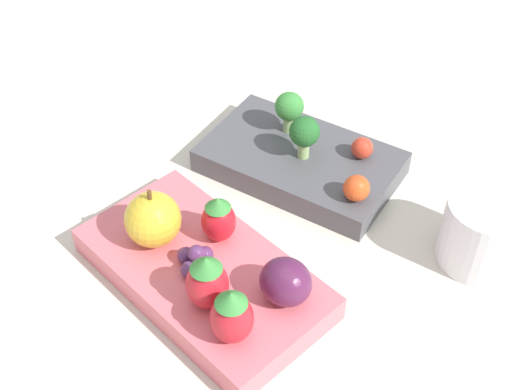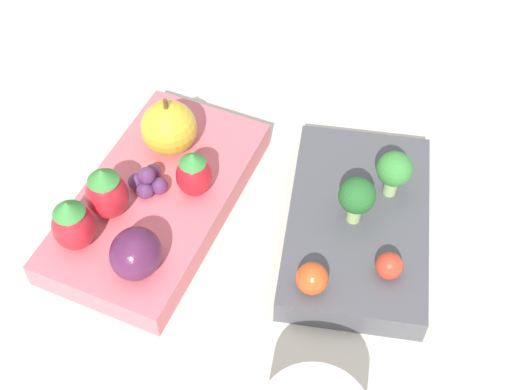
% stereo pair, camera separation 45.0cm
% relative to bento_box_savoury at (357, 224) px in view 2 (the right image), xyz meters
% --- Properties ---
extents(ground_plane, '(4.00, 4.00, 0.00)m').
position_rel_bento_box_savoury_xyz_m(ground_plane, '(0.01, -0.08, -0.01)').
color(ground_plane, beige).
extents(bento_box_savoury, '(0.19, 0.12, 0.02)m').
position_rel_bento_box_savoury_xyz_m(bento_box_savoury, '(0.00, 0.00, 0.00)').
color(bento_box_savoury, '#4C4C51').
rests_on(bento_box_savoury, ground_plane).
extents(bento_box_fruit, '(0.23, 0.15, 0.02)m').
position_rel_bento_box_savoury_xyz_m(bento_box_fruit, '(0.01, -0.16, -0.00)').
color(bento_box_fruit, '#DB6670').
rests_on(bento_box_fruit, ground_plane).
extents(broccoli_floret_0, '(0.03, 0.03, 0.04)m').
position_rel_bento_box_savoury_xyz_m(broccoli_floret_0, '(0.01, -0.00, 0.04)').
color(broccoli_floret_0, '#93B770').
rests_on(broccoli_floret_0, bento_box_savoury).
extents(broccoli_floret_1, '(0.03, 0.03, 0.04)m').
position_rel_bento_box_savoury_xyz_m(broccoli_floret_1, '(-0.03, 0.02, 0.04)').
color(broccoli_floret_1, '#93B770').
rests_on(broccoli_floret_1, bento_box_savoury).
extents(cherry_tomato_0, '(0.02, 0.02, 0.02)m').
position_rel_bento_box_savoury_xyz_m(cherry_tomato_0, '(0.07, -0.02, 0.02)').
color(cherry_tomato_0, '#DB4C1E').
rests_on(cherry_tomato_0, bento_box_savoury).
extents(cherry_tomato_1, '(0.02, 0.02, 0.02)m').
position_rel_bento_box_savoury_xyz_m(cherry_tomato_1, '(0.05, 0.03, 0.02)').
color(cherry_tomato_1, red).
rests_on(cherry_tomato_1, bento_box_savoury).
extents(apple, '(0.05, 0.05, 0.06)m').
position_rel_bento_box_savoury_xyz_m(apple, '(-0.04, -0.17, 0.04)').
color(apple, gold).
rests_on(apple, bento_box_fruit).
extents(strawberry_0, '(0.03, 0.03, 0.05)m').
position_rel_bento_box_savoury_xyz_m(strawberry_0, '(0.04, -0.19, 0.04)').
color(strawberry_0, red).
rests_on(strawberry_0, bento_box_fruit).
extents(strawberry_1, '(0.03, 0.03, 0.04)m').
position_rel_bento_box_savoury_xyz_m(strawberry_1, '(0.01, -0.13, 0.03)').
color(strawberry_1, red).
rests_on(strawberry_1, bento_box_fruit).
extents(strawberry_2, '(0.03, 0.03, 0.05)m').
position_rel_bento_box_savoury_xyz_m(strawberry_2, '(0.08, -0.20, 0.04)').
color(strawberry_2, red).
rests_on(strawberry_2, bento_box_fruit).
extents(plum, '(0.04, 0.04, 0.04)m').
position_rel_bento_box_savoury_xyz_m(plum, '(0.09, -0.15, 0.03)').
color(plum, '#511E42').
rests_on(plum, bento_box_fruit).
extents(grape_cluster, '(0.03, 0.03, 0.02)m').
position_rel_bento_box_savoury_xyz_m(grape_cluster, '(0.01, -0.17, 0.02)').
color(grape_cluster, '#562D5B').
rests_on(grape_cluster, bento_box_fruit).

